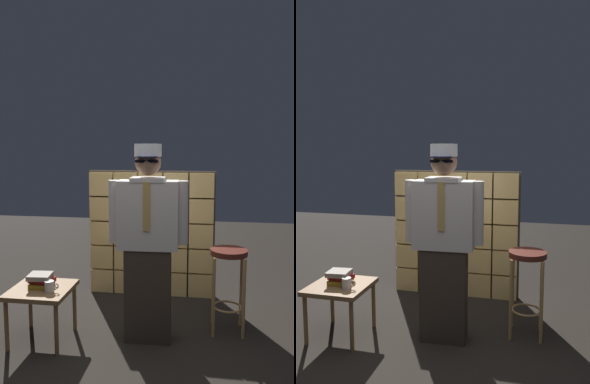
% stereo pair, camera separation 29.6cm
% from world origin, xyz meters
% --- Properties ---
extents(ground_plane, '(12.00, 12.00, 0.00)m').
position_xyz_m(ground_plane, '(0.00, 0.00, 0.00)').
color(ground_plane, black).
extents(glass_block_wall, '(1.47, 0.10, 1.47)m').
position_xyz_m(glass_block_wall, '(-0.00, 1.44, 0.71)').
color(glass_block_wall, '#F2C672').
rests_on(glass_block_wall, ground).
extents(standing_person, '(0.69, 0.30, 1.74)m').
position_xyz_m(standing_person, '(0.13, 0.38, 0.91)').
color(standing_person, '#382D23').
rests_on(standing_person, ground).
extents(bar_stool, '(0.34, 0.34, 0.78)m').
position_xyz_m(bar_stool, '(0.84, 0.64, 0.58)').
color(bar_stool, '#592319').
rests_on(bar_stool, ground).
extents(side_table, '(0.52, 0.52, 0.48)m').
position_xyz_m(side_table, '(-0.80, 0.22, 0.42)').
color(side_table, brown).
rests_on(side_table, ground).
extents(book_stack, '(0.23, 0.21, 0.12)m').
position_xyz_m(book_stack, '(-0.81, 0.24, 0.55)').
color(book_stack, olive).
rests_on(book_stack, side_table).
extents(coffee_mug, '(0.13, 0.08, 0.09)m').
position_xyz_m(coffee_mug, '(-0.69, 0.14, 0.53)').
color(coffee_mug, silver).
rests_on(coffee_mug, side_table).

